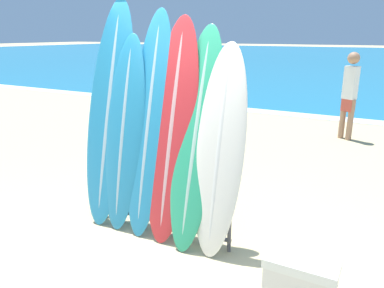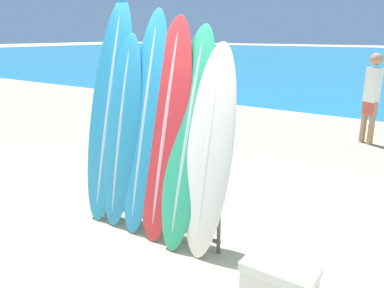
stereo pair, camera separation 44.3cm
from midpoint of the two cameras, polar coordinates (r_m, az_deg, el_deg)
ground_plane at (r=4.00m, az=-1.92°, el=-16.13°), size 160.00×160.00×0.00m
surfboard_rack at (r=4.20m, az=-3.10°, el=-7.67°), size 1.77×0.04×0.81m
surfboard_slot_0 at (r=4.45m, az=-9.77°, el=4.87°), size 0.60×0.70×2.56m
surfboard_slot_1 at (r=4.27m, az=-7.75°, el=1.82°), size 0.50×0.56×2.17m
surfboard_slot_2 at (r=4.09m, az=-4.16°, el=3.14°), size 0.49×0.66×2.43m
surfboard_slot_3 at (r=3.93m, az=-0.84°, el=2.02°), size 0.55×0.64×2.35m
surfboard_slot_4 at (r=3.78m, az=2.71°, el=0.75°), size 0.50×0.72×2.26m
surfboard_slot_5 at (r=3.63m, az=6.15°, el=-1.39°), size 0.51×0.53×2.10m
person_near_water at (r=8.36m, az=27.09°, el=6.62°), size 0.31×0.27×1.81m
person_mid_beach at (r=7.96m, az=4.01°, el=6.75°), size 0.25×0.26×1.50m
cooler_box at (r=3.30m, az=17.15°, el=-20.31°), size 0.57×0.33×0.43m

